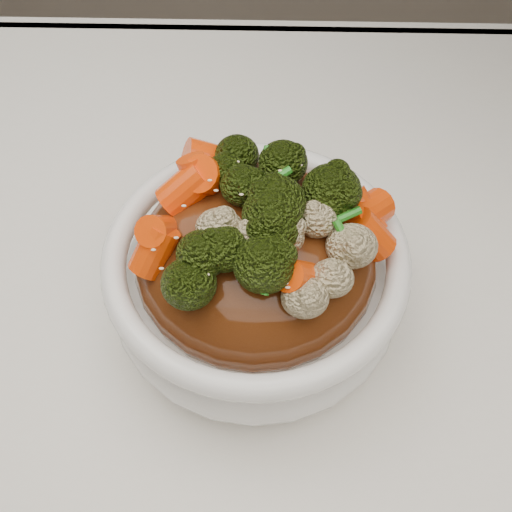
# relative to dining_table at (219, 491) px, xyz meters

# --- Properties ---
(dining_table) EXTENTS (1.20, 0.80, 0.75)m
(dining_table) POSITION_rel_dining_table_xyz_m (0.00, 0.00, 0.00)
(dining_table) COLOR #53361C
(dining_table) RESTS_ON floor
(tablecloth) EXTENTS (1.20, 0.80, 0.04)m
(tablecloth) POSITION_rel_dining_table_xyz_m (0.00, 0.00, 0.35)
(tablecloth) COLOR white
(tablecloth) RESTS_ON dining_table
(bowl) EXTENTS (0.25, 0.25, 0.08)m
(bowl) POSITION_rel_dining_table_xyz_m (0.04, 0.04, 0.41)
(bowl) COLOR white
(bowl) RESTS_ON tablecloth
(sauce_base) EXTENTS (0.20, 0.20, 0.09)m
(sauce_base) POSITION_rel_dining_table_xyz_m (0.04, 0.04, 0.44)
(sauce_base) COLOR #4D230D
(sauce_base) RESTS_ON bowl
(carrots) EXTENTS (0.20, 0.20, 0.05)m
(carrots) POSITION_rel_dining_table_xyz_m (0.04, 0.04, 0.50)
(carrots) COLOR #FF4808
(carrots) RESTS_ON sauce_base
(broccoli) EXTENTS (0.20, 0.20, 0.04)m
(broccoli) POSITION_rel_dining_table_xyz_m (0.04, 0.04, 0.50)
(broccoli) COLOR black
(broccoli) RESTS_ON sauce_base
(cauliflower) EXTENTS (0.20, 0.20, 0.03)m
(cauliflower) POSITION_rel_dining_table_xyz_m (0.04, 0.04, 0.50)
(cauliflower) COLOR beige
(cauliflower) RESTS_ON sauce_base
(scallions) EXTENTS (0.15, 0.15, 0.02)m
(scallions) POSITION_rel_dining_table_xyz_m (0.04, 0.04, 0.50)
(scallions) COLOR #25811D
(scallions) RESTS_ON sauce_base
(sesame_seeds) EXTENTS (0.18, 0.18, 0.01)m
(sesame_seeds) POSITION_rel_dining_table_xyz_m (0.04, 0.04, 0.50)
(sesame_seeds) COLOR beige
(sesame_seeds) RESTS_ON sauce_base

